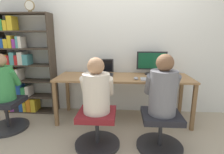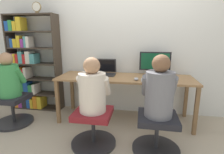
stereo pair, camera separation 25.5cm
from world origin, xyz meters
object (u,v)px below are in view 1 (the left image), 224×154
at_px(office_chair_right, 97,128).
at_px(office_chair_left, 161,130).
at_px(person_at_laptop, 97,89).
at_px(office_chair_side, 7,114).
at_px(person_near_shelf, 2,80).
at_px(bookshelf, 21,69).
at_px(desk_clock, 30,6).
at_px(desktop_monitor, 152,63).
at_px(person_at_monitor, 163,89).
at_px(keyboard, 157,79).
at_px(laptop, 102,72).

bearing_deg(office_chair_right, office_chair_left, 0.22).
relative_size(person_at_laptop, office_chair_side, 1.16).
distance_m(office_chair_side, person_near_shelf, 0.51).
height_order(bookshelf, desk_clock, desk_clock).
relative_size(office_chair_left, office_chair_side, 1.00).
xyz_separation_m(desktop_monitor, person_at_laptop, (-0.78, -0.93, -0.18)).
height_order(desktop_monitor, person_at_monitor, person_at_monitor).
bearing_deg(keyboard, person_near_shelf, -174.47).
xyz_separation_m(office_chair_right, person_near_shelf, (-1.39, 0.33, 0.51)).
bearing_deg(bookshelf, keyboard, -10.05).
height_order(office_chair_right, person_near_shelf, person_near_shelf).
height_order(keyboard, office_chair_right, keyboard).
xyz_separation_m(desktop_monitor, office_chair_left, (-0.00, -0.93, -0.68)).
xyz_separation_m(office_chair_right, desk_clock, (-1.17, 0.88, 1.58)).
bearing_deg(desktop_monitor, person_at_laptop, -129.87).
bearing_deg(office_chair_right, keyboard, 34.02).
height_order(desktop_monitor, person_at_laptop, person_at_laptop).
relative_size(office_chair_left, person_near_shelf, 0.85).
xyz_separation_m(person_at_monitor, bookshelf, (-2.24, 0.93, 0.03)).
distance_m(desk_clock, person_near_shelf, 1.23).
bearing_deg(desktop_monitor, keyboard, -87.19).
xyz_separation_m(laptop, bookshelf, (-1.44, 0.09, 0.01)).
distance_m(office_chair_left, bookshelf, 2.49).
distance_m(office_chair_left, person_near_shelf, 2.24).
relative_size(office_chair_right, desk_clock, 3.16).
distance_m(desk_clock, office_chair_side, 1.69).
xyz_separation_m(office_chair_right, office_chair_side, (-1.39, 0.32, 0.00)).
xyz_separation_m(keyboard, office_chair_side, (-2.18, -0.22, -0.50)).
distance_m(office_chair_right, person_near_shelf, 1.51).
bearing_deg(desk_clock, desktop_monitor, 1.50).
bearing_deg(office_chair_side, desktop_monitor, 15.82).
xyz_separation_m(office_chair_side, person_near_shelf, (-0.00, 0.00, 0.51)).
bearing_deg(office_chair_left, desk_clock, 155.64).
distance_m(person_at_monitor, desk_clock, 2.38).
relative_size(office_chair_left, person_at_laptop, 0.86).
distance_m(office_chair_left, office_chair_right, 0.77).
relative_size(desktop_monitor, person_near_shelf, 0.74).
height_order(keyboard, person_at_monitor, person_at_monitor).
bearing_deg(office_chair_side, bookshelf, 97.62).
relative_size(office_chair_right, person_at_monitor, 0.81).
relative_size(office_chair_left, person_at_monitor, 0.81).
bearing_deg(laptop, desk_clock, 178.44).
xyz_separation_m(office_chair_left, office_chair_side, (-2.16, 0.32, 0.00)).
bearing_deg(office_chair_right, office_chair_side, 166.97).
distance_m(office_chair_right, person_at_monitor, 0.93).
bearing_deg(person_at_laptop, desk_clock, 143.14).
height_order(desktop_monitor, person_near_shelf, person_near_shelf).
bearing_deg(keyboard, office_chair_left, -92.55).
bearing_deg(laptop, person_at_monitor, -46.29).
distance_m(laptop, person_near_shelf, 1.45).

